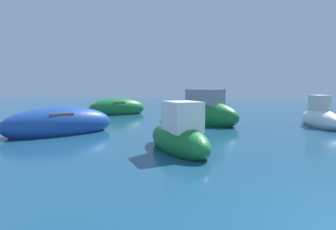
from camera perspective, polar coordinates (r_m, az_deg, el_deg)
moored_boat_0 at (r=15.74m, az=29.97°, el=-0.59°), size 1.72×3.65×1.84m
moored_boat_2 at (r=19.79m, az=-10.85°, el=1.40°), size 4.24×3.98×1.53m
moored_boat_3 at (r=14.66m, az=6.83°, el=0.38°), size 5.08×3.85×2.27m
moored_boat_4 at (r=12.32m, az=-22.33°, el=-1.84°), size 4.27×4.50×1.51m
moored_boat_5 at (r=8.48m, az=2.41°, el=-4.66°), size 3.04×3.39×1.84m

